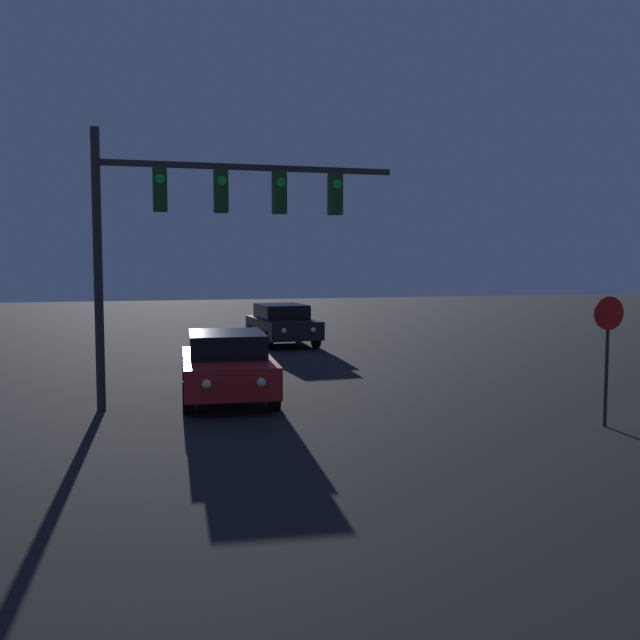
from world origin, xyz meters
name	(u,v)px	position (x,y,z in m)	size (l,w,h in m)	color
car_near	(227,365)	(-2.05, 17.33, 0.78)	(2.20, 4.18, 1.49)	#B21E1E
car_far	(283,324)	(1.41, 27.40, 0.78)	(2.13, 4.16, 1.49)	black
traffic_signal_mast	(202,213)	(-2.62, 16.86, 4.05)	(6.33, 0.30, 5.71)	#2D2D2D
stop_sign	(608,338)	(4.32, 12.90, 1.65)	(0.62, 0.07, 2.41)	#2D2D2D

